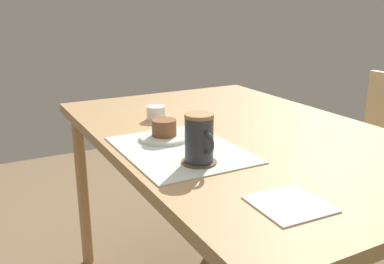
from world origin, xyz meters
The scene contains 9 objects.
dining_table centered at (0.00, 0.00, 0.69)m, with size 1.39×0.90×0.76m.
wooden_chair centered at (-0.06, 0.80, 0.49)m, with size 0.42×0.42×0.86m.
placemat centered at (0.07, -0.27, 0.76)m, with size 0.42×0.32×0.00m, color silver.
pastry_plate centered at (-0.03, -0.27, 0.77)m, with size 0.16×0.16×0.01m, color silver.
pastry centered at (-0.03, -0.27, 0.80)m, with size 0.08×0.08×0.05m, color brown.
coffee_coaster centered at (0.20, -0.27, 0.77)m, with size 0.10×0.10×0.01m, color brown.
coffee_mug centered at (0.20, -0.27, 0.83)m, with size 0.11×0.08×0.13m.
paper_napkin centered at (0.50, -0.22, 0.76)m, with size 0.15×0.15×0.00m, color white.
sugar_bowl centered at (-0.27, -0.19, 0.78)m, with size 0.07×0.07×0.05m, color white.
Camera 1 is at (1.13, -0.79, 1.18)m, focal length 40.00 mm.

